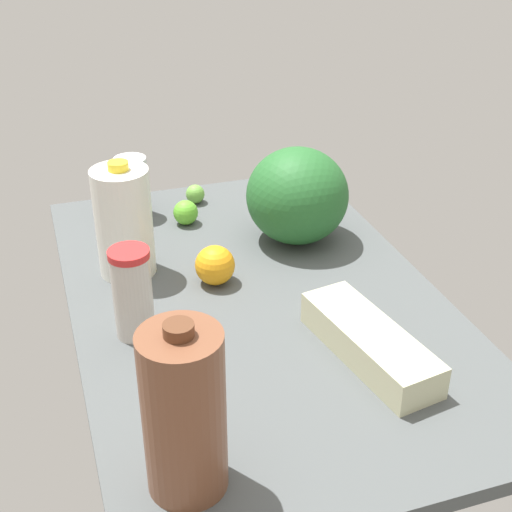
{
  "coord_description": "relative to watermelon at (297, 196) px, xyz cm",
  "views": [
    {
      "loc": [
        -119.89,
        39.44,
        84.79
      ],
      "look_at": [
        0.0,
        0.0,
        13.0
      ],
      "focal_mm": 50.0,
      "sensor_mm": 36.0,
      "label": 1
    }
  ],
  "objects": [
    {
      "name": "milk_jug",
      "position": [
        -2.6,
        41.11,
        0.87
      ],
      "size": [
        12.4,
        12.4,
        26.18
      ],
      "color": "white",
      "rests_on": "countertop"
    },
    {
      "name": "chocolate_milk_jug",
      "position": [
        -66.71,
        42.76,
        2.1
      ],
      "size": [
        11.97,
        11.97,
        28.65
      ],
      "color": "brown",
      "rests_on": "countertop"
    },
    {
      "name": "egg_carton",
      "position": [
        -47.68,
        3.94,
        -8.19
      ],
      "size": [
        33.17,
        15.34,
        6.49
      ],
      "primitive_type": "cube",
      "rotation": [
        0.0,
        0.0,
        0.17
      ],
      "color": "beige",
      "rests_on": "countertop"
    },
    {
      "name": "lime_beside_bowl",
      "position": [
        16.2,
        23.46,
        -8.32
      ],
      "size": [
        6.23,
        6.23,
        6.23
      ],
      "primitive_type": "sphere",
      "color": "#5EB52E",
      "rests_on": "countertop"
    },
    {
      "name": "tumbler_cup",
      "position": [
        -26.73,
        43.58,
        -2.15
      ],
      "size": [
        7.79,
        7.79,
        18.49
      ],
      "color": "beige",
      "rests_on": "countertop"
    },
    {
      "name": "orange_by_jug",
      "position": [
        -13.37,
        23.92,
        -7.1
      ],
      "size": [
        8.68,
        8.68,
        8.68
      ],
      "primitive_type": "sphere",
      "color": "orange",
      "rests_on": "countertop"
    },
    {
      "name": "countertop",
      "position": [
        -21.78,
        17.39,
        -12.94
      ],
      "size": [
        120.0,
        76.0,
        3.0
      ],
      "primitive_type": "cube",
      "color": "#4A4F50",
      "rests_on": "ground"
    },
    {
      "name": "shaker_bottle",
      "position": [
        25.6,
        34.89,
        -3.64
      ],
      "size": [
        8.17,
        8.17,
        15.51
      ],
      "color": "#282835",
      "rests_on": "countertop"
    },
    {
      "name": "lime_near_front",
      "position": [
        27.5,
        18.22,
        -8.93
      ],
      "size": [
        5.02,
        5.02,
        5.02
      ],
      "primitive_type": "sphere",
      "color": "#6BAB40",
      "rests_on": "countertop"
    },
    {
      "name": "watermelon",
      "position": [
        0.0,
        0.0,
        0.0
      ],
      "size": [
        24.11,
        24.11,
        22.87
      ],
      "primitive_type": "ellipsoid",
      "color": "#25632B",
      "rests_on": "countertop"
    }
  ]
}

